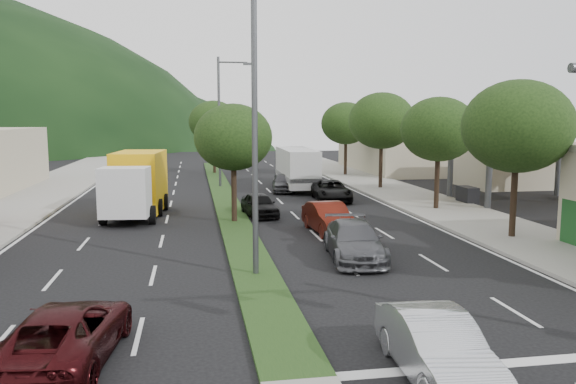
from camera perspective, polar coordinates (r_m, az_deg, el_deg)
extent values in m
plane|color=black|center=(12.14, 1.15, -18.97)|extent=(160.00, 160.00, 0.00)
cube|color=gray|center=(38.89, 12.43, -0.52)|extent=(5.00, 90.00, 0.15)
cube|color=gray|center=(37.70, -26.42, -1.39)|extent=(6.00, 90.00, 0.15)
cube|color=#1D3814|center=(39.09, -6.54, -0.37)|extent=(1.60, 56.00, 0.12)
cube|color=silver|center=(38.86, 23.31, 6.33)|extent=(12.00, 8.00, 0.50)
cube|color=#E8A70C|center=(38.87, 23.28, 5.82)|extent=(12.20, 8.20, 0.50)
cylinder|color=#47494C|center=(34.79, 19.76, 1.97)|extent=(0.36, 0.36, 4.60)
cylinder|color=#47494C|center=(39.21, 16.19, 2.70)|extent=(0.36, 0.36, 4.60)
cylinder|color=#47494C|center=(43.29, 25.78, 2.68)|extent=(0.36, 0.36, 4.60)
cube|color=black|center=(37.17, 17.76, -0.33)|extent=(0.80, 1.60, 1.10)
cube|color=#B1A38C|center=(58.83, 11.90, 4.65)|extent=(10.00, 16.00, 5.20)
cylinder|color=black|center=(26.88, 21.97, -0.19)|extent=(0.28, 0.28, 3.81)
ellipsoid|color=black|center=(26.67, 22.28, 6.20)|extent=(4.80, 4.80, 4.08)
cylinder|color=black|center=(33.91, 14.90, 1.42)|extent=(0.28, 0.28, 3.58)
ellipsoid|color=black|center=(33.74, 15.06, 6.18)|extent=(4.40, 4.40, 3.74)
cylinder|color=black|center=(43.15, 9.41, 3.06)|extent=(0.28, 0.28, 3.92)
ellipsoid|color=black|center=(43.03, 9.50, 7.15)|extent=(5.00, 5.00, 4.25)
cylinder|color=black|center=(52.69, 5.86, 3.80)|extent=(0.28, 0.28, 3.70)
ellipsoid|color=black|center=(52.58, 5.91, 6.96)|extent=(4.60, 4.60, 3.91)
cylinder|color=black|center=(28.97, -5.51, 0.35)|extent=(0.28, 0.28, 3.36)
ellipsoid|color=black|center=(28.76, -5.57, 5.57)|extent=(4.00, 4.00, 3.40)
cylinder|color=black|center=(54.81, -7.49, 3.95)|extent=(0.28, 0.28, 3.81)
ellipsoid|color=black|center=(54.71, -7.55, 7.08)|extent=(4.80, 4.80, 4.08)
cylinder|color=#47494C|center=(18.79, -3.40, 6.26)|extent=(0.20, 0.20, 10.00)
cylinder|color=#47494C|center=(43.72, -7.00, 6.96)|extent=(0.20, 0.20, 10.00)
cylinder|color=#47494C|center=(43.98, -5.63, 12.98)|extent=(2.20, 0.12, 0.12)
cube|color=#47494C|center=(44.06, -4.17, 12.86)|extent=(0.60, 0.25, 0.18)
imported|color=#BABDC2|center=(12.50, 14.83, -14.95)|extent=(1.60, 4.23, 1.38)
imported|color=black|center=(13.84, -21.65, -13.14)|extent=(2.71, 4.94, 1.31)
imported|color=black|center=(31.02, -2.91, -1.30)|extent=(2.02, 3.97, 1.30)
imported|color=#4E4E53|center=(21.84, 6.74, -4.95)|extent=(2.53, 5.09, 1.42)
imported|color=#53160D|center=(26.62, 4.14, -2.64)|extent=(1.83, 4.45, 1.43)
imported|color=black|center=(36.85, 4.44, 0.13)|extent=(2.61, 4.98, 1.34)
imported|color=#48484D|center=(41.24, -0.45, 0.98)|extent=(2.12, 4.24, 1.39)
cube|color=silver|center=(29.15, -16.24, -0.02)|extent=(2.51, 1.94, 2.49)
cube|color=#F1B20C|center=(33.03, -14.82, 1.08)|extent=(2.90, 4.75, 3.35)
cube|color=black|center=(32.36, -15.02, -1.47)|extent=(2.74, 6.44, 0.32)
cylinder|color=black|center=(29.54, -13.61, -2.27)|extent=(0.41, 1.00, 0.97)
cylinder|color=black|center=(30.05, -18.29, -2.28)|extent=(0.41, 1.00, 0.97)
cylinder|color=black|center=(31.83, -12.93, -1.55)|extent=(0.41, 1.00, 0.97)
cylinder|color=black|center=(32.30, -17.29, -1.57)|extent=(0.41, 1.00, 0.97)
cylinder|color=black|center=(33.93, -12.39, -0.98)|extent=(0.41, 1.00, 0.97)
cylinder|color=black|center=(34.37, -16.50, -1.01)|extent=(0.41, 1.00, 0.97)
cube|color=beige|center=(42.61, 0.91, 2.61)|extent=(2.42, 8.08, 2.68)
cube|color=slate|center=(42.67, 0.90, 1.71)|extent=(2.48, 8.08, 0.31)
cylinder|color=black|center=(45.75, -1.12, 1.26)|extent=(0.33, 0.81, 0.80)
cylinder|color=black|center=(46.08, 1.63, 1.31)|extent=(0.33, 0.81, 0.80)
cylinder|color=black|center=(44.80, -0.97, 1.13)|extent=(0.33, 0.81, 0.80)
cylinder|color=black|center=(45.13, 1.84, 1.18)|extent=(0.33, 0.81, 0.80)
cylinder|color=black|center=(39.74, -0.02, 0.31)|extent=(0.33, 0.81, 0.80)
cylinder|color=black|center=(40.12, 3.13, 0.37)|extent=(0.33, 0.81, 0.80)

